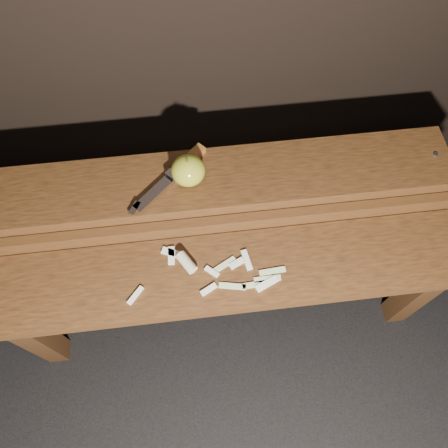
{
  "coord_description": "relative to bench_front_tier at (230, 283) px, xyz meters",
  "views": [
    {
      "loc": [
        -0.06,
        -0.43,
        1.41
      ],
      "look_at": [
        0.0,
        0.06,
        0.45
      ],
      "focal_mm": 35.0,
      "sensor_mm": 36.0,
      "label": 1
    }
  ],
  "objects": [
    {
      "name": "ground",
      "position": [
        0.0,
        0.06,
        -0.35
      ],
      "size": [
        60.0,
        60.0,
        0.0
      ],
      "primitive_type": "plane",
      "color": "black"
    },
    {
      "name": "bench_front_tier",
      "position": [
        0.0,
        0.0,
        0.0
      ],
      "size": [
        1.2,
        0.2,
        0.42
      ],
      "color": "#311B0C",
      "rests_on": "ground"
    },
    {
      "name": "bench_rear_tier",
      "position": [
        0.0,
        0.23,
        0.06
      ],
      "size": [
        1.2,
        0.21,
        0.5
      ],
      "color": "#311B0C",
      "rests_on": "ground"
    },
    {
      "name": "apple",
      "position": [
        -0.07,
        0.23,
        0.18
      ],
      "size": [
        0.08,
        0.08,
        0.09
      ],
      "color": "olive",
      "rests_on": "bench_rear_tier"
    },
    {
      "name": "knife",
      "position": [
        -0.1,
        0.26,
        0.16
      ],
      "size": [
        0.2,
        0.19,
        0.02
      ],
      "color": "brown",
      "rests_on": "bench_rear_tier"
    },
    {
      "name": "apple_scraps",
      "position": [
        -0.05,
        0.02,
        0.07
      ],
      "size": [
        0.38,
        0.14,
        0.03
      ],
      "color": "beige",
      "rests_on": "bench_front_tier"
    }
  ]
}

